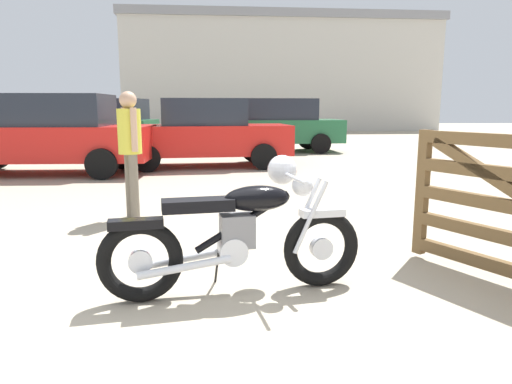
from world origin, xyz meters
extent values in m
plane|color=tan|center=(0.00, 0.00, 0.00)|extent=(80.00, 80.00, 0.00)
torus|color=black|center=(1.04, 0.40, 0.32)|extent=(0.65, 0.22, 0.64)
cylinder|color=silver|center=(1.04, 0.40, 0.32)|extent=(0.19, 0.11, 0.18)
torus|color=black|center=(-0.38, 0.13, 0.32)|extent=(0.65, 0.22, 0.64)
cylinder|color=silver|center=(-0.38, 0.13, 0.32)|extent=(0.19, 0.11, 0.18)
cube|color=silver|center=(1.04, 0.40, 0.62)|extent=(0.38, 0.19, 0.06)
cube|color=black|center=(-0.40, 0.13, 0.61)|extent=(0.42, 0.20, 0.07)
cylinder|color=silver|center=(0.90, 0.45, 0.60)|extent=(0.29, 0.09, 0.58)
cylinder|color=silver|center=(0.93, 0.30, 0.60)|extent=(0.29, 0.09, 0.58)
sphere|color=silver|center=(0.87, 0.36, 0.85)|extent=(0.17, 0.17, 0.17)
cylinder|color=silver|center=(0.79, 0.35, 0.92)|extent=(0.14, 0.61, 0.03)
sphere|color=silver|center=(0.73, 0.64, 0.94)|extent=(0.25, 0.25, 0.25)
cylinder|color=black|center=(0.39, 0.28, 0.58)|extent=(0.75, 0.19, 0.47)
ellipsoid|color=black|center=(0.51, 0.30, 0.76)|extent=(0.55, 0.31, 0.20)
cube|color=black|center=(0.05, 0.21, 0.73)|extent=(0.57, 0.30, 0.09)
cube|color=slate|center=(0.35, 0.27, 0.51)|extent=(0.29, 0.22, 0.26)
cylinder|color=silver|center=(0.31, 0.26, 0.36)|extent=(0.25, 0.24, 0.22)
cylinder|color=silver|center=(-0.08, 0.29, 0.28)|extent=(0.70, 0.19, 0.14)
cylinder|color=silver|center=(-0.05, 0.09, 0.28)|extent=(0.70, 0.19, 0.14)
cylinder|color=black|center=(0.18, 0.41, 0.16)|extent=(0.06, 0.24, 0.33)
cube|color=brown|center=(2.13, 1.07, 0.65)|extent=(0.12, 0.13, 1.20)
cylinder|color=#706656|center=(-1.07, 2.96, 0.43)|extent=(0.12, 0.12, 0.86)
cylinder|color=#706656|center=(-0.98, 2.81, 0.43)|extent=(0.12, 0.12, 0.86)
cylinder|color=gold|center=(-1.03, 2.89, 1.15)|extent=(0.30, 0.30, 0.58)
cylinder|color=tan|center=(-1.12, 3.05, 1.18)|extent=(0.08, 0.08, 0.55)
cylinder|color=tan|center=(-0.93, 2.72, 1.18)|extent=(0.08, 0.08, 0.55)
sphere|color=tan|center=(-1.03, 2.89, 1.55)|extent=(0.22, 0.22, 0.22)
cylinder|color=black|center=(-2.38, 8.09, 0.32)|extent=(0.64, 0.21, 0.64)
cylinder|color=black|center=(-2.38, 6.33, 0.32)|extent=(0.64, 0.21, 0.64)
cube|color=red|center=(-3.88, 7.22, 0.69)|extent=(4.70, 1.77, 0.74)
cube|color=#232833|center=(-4.18, 7.22, 1.40)|extent=(3.50, 1.61, 0.68)
cylinder|color=black|center=(-6.28, 11.81, 0.32)|extent=(0.66, 0.28, 0.64)
cylinder|color=black|center=(-6.07, 13.55, 0.32)|extent=(0.66, 0.28, 0.64)
cylinder|color=black|center=(-3.30, 11.45, 0.32)|extent=(0.66, 0.28, 0.64)
cylinder|color=black|center=(-3.09, 13.20, 0.32)|extent=(0.66, 0.28, 0.64)
cube|color=#23663D|center=(-4.69, 12.50, 0.69)|extent=(4.88, 2.30, 0.74)
cube|color=#232833|center=(-4.39, 12.47, 1.40)|extent=(3.67, 2.00, 0.68)
cylinder|color=black|center=(0.83, 9.41, 0.31)|extent=(0.64, 0.27, 0.62)
cylinder|color=black|center=(1.02, 7.70, 0.31)|extent=(0.64, 0.27, 0.62)
cylinder|color=black|center=(-1.85, 9.12, 0.31)|extent=(0.64, 0.27, 0.62)
cylinder|color=black|center=(-1.67, 7.41, 0.31)|extent=(0.64, 0.27, 0.62)
cube|color=red|center=(-0.42, 8.41, 0.67)|extent=(4.36, 2.17, 0.72)
cube|color=#232833|center=(-0.42, 8.41, 1.35)|extent=(2.16, 1.77, 0.64)
cylinder|color=black|center=(2.93, 13.26, 0.32)|extent=(0.66, 0.26, 0.64)
cylinder|color=black|center=(3.07, 11.51, 0.32)|extent=(0.66, 0.26, 0.64)
cylinder|color=black|center=(-0.06, 13.01, 0.32)|extent=(0.66, 0.26, 0.64)
cylinder|color=black|center=(0.09, 11.26, 0.32)|extent=(0.66, 0.26, 0.64)
cube|color=#23663D|center=(1.51, 12.26, 0.69)|extent=(4.83, 2.15, 0.74)
cube|color=#232833|center=(1.21, 12.23, 1.40)|extent=(3.62, 1.89, 0.68)
cylinder|color=black|center=(-9.00, 16.64, 0.32)|extent=(0.67, 0.33, 0.64)
cylinder|color=black|center=(-5.72, 15.48, 0.32)|extent=(0.67, 0.33, 0.64)
cylinder|color=black|center=(-6.05, 17.21, 0.32)|extent=(0.67, 0.33, 0.64)
cube|color=black|center=(-7.36, 16.06, 0.69)|extent=(4.95, 2.61, 0.74)
cube|color=#232833|center=(-7.07, 16.12, 1.40)|extent=(3.74, 2.23, 0.68)
cube|color=beige|center=(3.27, 29.65, 3.36)|extent=(19.97, 9.45, 6.71)
cube|color=gray|center=(3.27, 29.65, 6.96)|extent=(20.29, 9.76, 0.50)
camera|label=1|loc=(0.33, -3.24, 1.45)|focal=32.67mm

